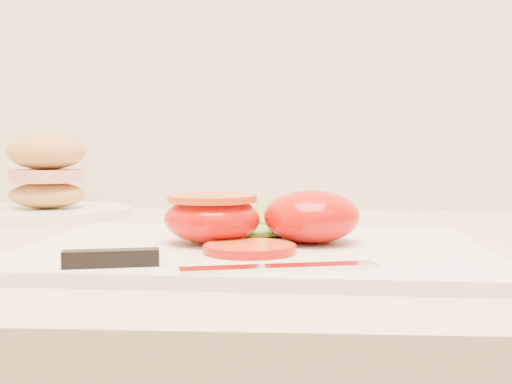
{
  "coord_description": "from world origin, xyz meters",
  "views": [
    {
      "loc": [
        -0.52,
        1.03,
        1.02
      ],
      "look_at": [
        -0.55,
        1.59,
        0.99
      ],
      "focal_mm": 45.0,
      "sensor_mm": 36.0,
      "label": 1
    }
  ],
  "objects": [
    {
      "name": "tomato_half_dome",
      "position": [
        -0.51,
        1.59,
        0.96
      ],
      "size": [
        0.08,
        0.08,
        0.05
      ],
      "primitive_type": "ellipsoid",
      "color": "#DB0302",
      "rests_on": "cutting_board"
    },
    {
      "name": "lettuce_leaf_0",
      "position": [
        -0.57,
        1.66,
        0.95
      ],
      "size": [
        0.15,
        0.11,
        0.03
      ],
      "primitive_type": "ellipsoid",
      "rotation": [
        0.0,
        0.0,
        -0.07
      ],
      "color": "#88BB31",
      "rests_on": "cutting_board"
    },
    {
      "name": "cutting_board",
      "position": [
        -0.55,
        1.58,
        0.94
      ],
      "size": [
        0.4,
        0.29,
        0.01
      ],
      "primitive_type": "cube",
      "rotation": [
        0.0,
        0.0,
        -0.04
      ],
      "color": "silver",
      "rests_on": "counter"
    },
    {
      "name": "tomato_slice_0",
      "position": [
        -0.56,
        1.54,
        0.94
      ],
      "size": [
        0.07,
        0.07,
        0.01
      ],
      "primitive_type": "cylinder",
      "color": "#FB5D1B",
      "rests_on": "cutting_board"
    },
    {
      "name": "knife",
      "position": [
        -0.6,
        1.47,
        0.94
      ],
      "size": [
        0.22,
        0.05,
        0.01
      ],
      "rotation": [
        0.0,
        0.0,
        0.24
      ],
      "color": "silver",
      "rests_on": "cutting_board"
    },
    {
      "name": "tomato_half_cut",
      "position": [
        -0.59,
        1.59,
        0.96
      ],
      "size": [
        0.08,
        0.08,
        0.04
      ],
      "color": "#DB0302",
      "rests_on": "cutting_board"
    },
    {
      "name": "sandwich_plate",
      "position": [
        -0.85,
        1.87,
        0.97
      ],
      "size": [
        0.22,
        0.22,
        0.11
      ],
      "rotation": [
        0.0,
        0.0,
        0.3
      ],
      "color": "white",
      "rests_on": "counter"
    },
    {
      "name": "lettuce_leaf_1",
      "position": [
        -0.52,
        1.66,
        0.95
      ],
      "size": [
        0.14,
        0.14,
        0.03
      ],
      "primitive_type": "ellipsoid",
      "rotation": [
        0.0,
        0.0,
        0.69
      ],
      "color": "#88BB31",
      "rests_on": "cutting_board"
    }
  ]
}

